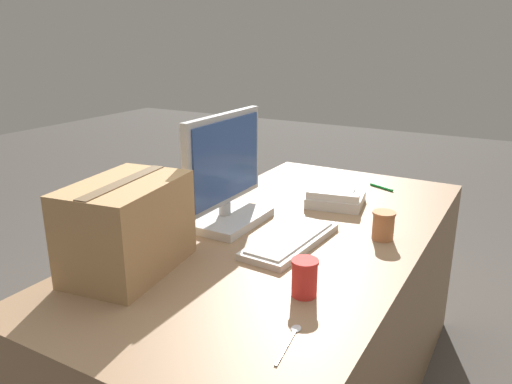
# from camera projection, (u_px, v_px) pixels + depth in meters

# --- Properties ---
(office_desk) EXTENTS (1.80, 0.90, 0.74)m
(office_desk) POSITION_uv_depth(u_px,v_px,m) (286.00, 323.00, 1.88)
(office_desk) COLOR #8C6B4C
(office_desk) RESTS_ON ground_plane
(monitor) EXTENTS (0.45, 0.25, 0.40)m
(monitor) POSITION_uv_depth(u_px,v_px,m) (225.00, 180.00, 1.80)
(monitor) COLOR #B7B7B7
(monitor) RESTS_ON office_desk
(keyboard) EXTENTS (0.42, 0.19, 0.03)m
(keyboard) POSITION_uv_depth(u_px,v_px,m) (291.00, 240.00, 1.66)
(keyboard) COLOR beige
(keyboard) RESTS_ON office_desk
(desk_phone) EXTENTS (0.24, 0.25, 0.07)m
(desk_phone) POSITION_uv_depth(u_px,v_px,m) (335.00, 199.00, 2.03)
(desk_phone) COLOR beige
(desk_phone) RESTS_ON office_desk
(paper_cup_left) EXTENTS (0.07, 0.07, 0.10)m
(paper_cup_left) POSITION_uv_depth(u_px,v_px,m) (305.00, 278.00, 1.32)
(paper_cup_left) COLOR red
(paper_cup_left) RESTS_ON office_desk
(paper_cup_right) EXTENTS (0.08, 0.08, 0.10)m
(paper_cup_right) POSITION_uv_depth(u_px,v_px,m) (383.00, 225.00, 1.69)
(paper_cup_right) COLOR #BC7547
(paper_cup_right) RESTS_ON office_desk
(spoon) EXTENTS (0.17, 0.04, 0.00)m
(spoon) POSITION_uv_depth(u_px,v_px,m) (291.00, 338.00, 1.15)
(spoon) COLOR silver
(spoon) RESTS_ON office_desk
(cardboard_box) EXTENTS (0.41, 0.30, 0.27)m
(cardboard_box) POSITION_uv_depth(u_px,v_px,m) (127.00, 227.00, 1.45)
(cardboard_box) COLOR tan
(cardboard_box) RESTS_ON office_desk
(pen_marker) EXTENTS (0.06, 0.12, 0.01)m
(pen_marker) POSITION_uv_depth(u_px,v_px,m) (381.00, 187.00, 2.25)
(pen_marker) COLOR #198C33
(pen_marker) RESTS_ON office_desk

